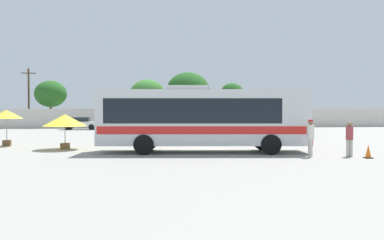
# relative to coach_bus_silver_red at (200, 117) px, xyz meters

# --- Properties ---
(ground_plane) EXTENTS (300.00, 300.00, 0.00)m
(ground_plane) POSITION_rel_coach_bus_silver_red_xyz_m (-0.34, 10.74, -1.92)
(ground_plane) COLOR gray
(perimeter_wall) EXTENTS (80.00, 0.30, 2.40)m
(perimeter_wall) POSITION_rel_coach_bus_silver_red_xyz_m (-0.34, 29.26, -0.72)
(perimeter_wall) COLOR beige
(perimeter_wall) RESTS_ON ground_plane
(coach_bus_silver_red) EXTENTS (11.36, 3.71, 3.59)m
(coach_bus_silver_red) POSITION_rel_coach_bus_silver_red_xyz_m (0.00, 0.00, 0.00)
(coach_bus_silver_red) COLOR silver
(coach_bus_silver_red) RESTS_ON ground_plane
(attendant_by_bus_door) EXTENTS (0.51, 0.51, 1.82)m
(attendant_by_bus_door) POSITION_rel_coach_bus_silver_red_xyz_m (5.06, -2.69, -0.88)
(attendant_by_bus_door) COLOR #B7B2A8
(attendant_by_bus_door) RESTS_ON ground_plane
(passenger_waiting_on_apron) EXTENTS (0.43, 0.43, 1.71)m
(passenger_waiting_on_apron) POSITION_rel_coach_bus_silver_red_xyz_m (7.02, -2.78, -0.95)
(passenger_waiting_on_apron) COLOR #B7B2A8
(passenger_waiting_on_apron) RESTS_ON ground_plane
(vendor_umbrella_near_gate_yellow) EXTENTS (2.49, 2.49, 2.04)m
(vendor_umbrella_near_gate_yellow) POSITION_rel_coach_bus_silver_red_xyz_m (-7.62, 2.48, -0.25)
(vendor_umbrella_near_gate_yellow) COLOR gray
(vendor_umbrella_near_gate_yellow) RESTS_ON ground_plane
(vendor_umbrella_secondary_yellow) EXTENTS (1.97, 1.97, 2.29)m
(vendor_umbrella_secondary_yellow) POSITION_rel_coach_bus_silver_red_xyz_m (-11.77, 5.15, 0.04)
(vendor_umbrella_secondary_yellow) COLOR gray
(vendor_umbrella_secondary_yellow) RESTS_ON ground_plane
(parked_car_leftmost_white) EXTENTS (4.33, 2.04, 1.43)m
(parked_car_leftmost_white) POSITION_rel_coach_bus_silver_red_xyz_m (-10.56, 25.65, -1.15)
(parked_car_leftmost_white) COLOR silver
(parked_car_leftmost_white) RESTS_ON ground_plane
(parked_car_second_silver) EXTENTS (4.20, 2.08, 1.45)m
(parked_car_second_silver) POSITION_rel_coach_bus_silver_red_xyz_m (-5.08, 26.08, -1.14)
(parked_car_second_silver) COLOR #B7BABF
(parked_car_second_silver) RESTS_ON ground_plane
(parked_car_third_red) EXTENTS (4.70, 2.28, 1.42)m
(parked_car_third_red) POSITION_rel_coach_bus_silver_red_xyz_m (0.29, 26.74, -1.16)
(parked_car_third_red) COLOR red
(parked_car_third_red) RESTS_ON ground_plane
(utility_pole_near) EXTENTS (1.80, 0.24, 7.65)m
(utility_pole_near) POSITION_rel_coach_bus_silver_red_xyz_m (-18.20, 32.49, 2.09)
(utility_pole_near) COLOR #4C3823
(utility_pole_near) RESTS_ON ground_plane
(roadside_tree_left) EXTENTS (4.03, 4.03, 6.05)m
(roadside_tree_left) POSITION_rel_coach_bus_silver_red_xyz_m (-15.25, 31.72, 2.41)
(roadside_tree_left) COLOR brown
(roadside_tree_left) RESTS_ON ground_plane
(roadside_tree_midleft) EXTENTS (4.92, 4.92, 6.58)m
(roadside_tree_midleft) POSITION_rel_coach_bus_silver_red_xyz_m (-2.85, 35.25, 2.56)
(roadside_tree_midleft) COLOR brown
(roadside_tree_midleft) RESTS_ON ground_plane
(roadside_tree_midright) EXTENTS (5.89, 5.89, 7.42)m
(roadside_tree_midright) POSITION_rel_coach_bus_silver_red_xyz_m (2.69, 32.99, 3.00)
(roadside_tree_midright) COLOR brown
(roadside_tree_midright) RESTS_ON ground_plane
(roadside_tree_right) EXTENTS (3.21, 3.21, 6.01)m
(roadside_tree_right) POSITION_rel_coach_bus_silver_red_xyz_m (8.87, 33.14, 2.69)
(roadside_tree_right) COLOR brown
(roadside_tree_right) RESTS_ON ground_plane
(traffic_cone_on_apron) EXTENTS (0.36, 0.36, 0.64)m
(traffic_cone_on_apron) POSITION_rel_coach_bus_silver_red_xyz_m (7.57, -3.52, -1.61)
(traffic_cone_on_apron) COLOR black
(traffic_cone_on_apron) RESTS_ON ground_plane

